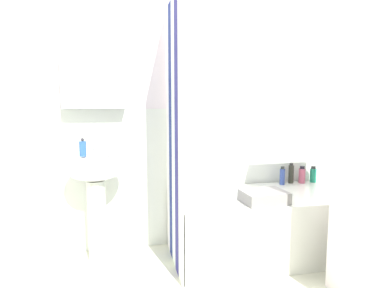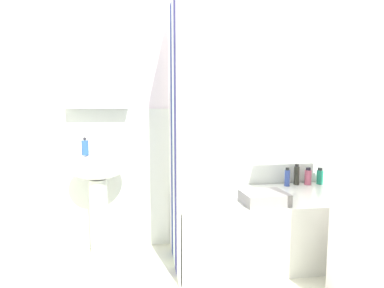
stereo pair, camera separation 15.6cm
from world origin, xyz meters
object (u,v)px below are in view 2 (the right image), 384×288
(sink, at_px, (98,183))
(soap_dispenser, at_px, (85,147))
(toothbrush_cup, at_px, (110,148))
(conditioner_bottle, at_px, (287,177))
(shampoo_bottle, at_px, (297,175))
(bathtub, at_px, (265,226))
(towel_folded, at_px, (264,198))
(lotion_bottle, at_px, (320,176))
(body_wash_bottle, at_px, (308,177))

(sink, height_order, soap_dispenser, soap_dispenser)
(toothbrush_cup, bearing_deg, conditioner_bottle, 5.04)
(soap_dispenser, relative_size, toothbrush_cup, 1.40)
(conditioner_bottle, bearing_deg, shampoo_bottle, 18.58)
(conditioner_bottle, bearing_deg, sink, -176.52)
(sink, bearing_deg, shampoo_bottle, 4.44)
(bathtub, height_order, towel_folded, towel_folded)
(shampoo_bottle, bearing_deg, sink, -175.56)
(sink, distance_m, soap_dispenser, 0.30)
(lotion_bottle, bearing_deg, soap_dispenser, -175.48)
(sink, distance_m, toothbrush_cup, 0.30)
(body_wash_bottle, height_order, towel_folded, body_wash_bottle)
(bathtub, bearing_deg, shampoo_bottle, 37.04)
(lotion_bottle, xyz_separation_m, body_wash_bottle, (-0.12, -0.00, 0.00))
(soap_dispenser, distance_m, toothbrush_cup, 0.19)
(sink, distance_m, conditioner_bottle, 1.62)
(toothbrush_cup, bearing_deg, sink, 161.92)
(soap_dispenser, xyz_separation_m, towel_folded, (1.31, -0.34, -0.36))
(toothbrush_cup, xyz_separation_m, lotion_bottle, (1.84, 0.16, -0.32))
(toothbrush_cup, height_order, lotion_bottle, toothbrush_cup)
(soap_dispenser, xyz_separation_m, lotion_bottle, (2.02, 0.16, -0.33))
(sink, height_order, conditioner_bottle, sink)
(shampoo_bottle, bearing_deg, body_wash_bottle, -8.13)
(lotion_bottle, relative_size, shampoo_bottle, 0.80)
(body_wash_bottle, relative_size, conditioner_bottle, 0.94)
(bathtub, height_order, shampoo_bottle, shampoo_bottle)
(sink, distance_m, body_wash_bottle, 1.83)
(soap_dispenser, relative_size, body_wash_bottle, 0.88)
(sink, bearing_deg, towel_folded, -16.93)
(body_wash_bottle, height_order, conditioner_bottle, conditioner_bottle)
(sink, height_order, toothbrush_cup, toothbrush_cup)
(soap_dispenser, bearing_deg, lotion_bottle, 4.52)
(toothbrush_cup, bearing_deg, lotion_bottle, 4.91)
(shampoo_bottle, bearing_deg, conditioner_bottle, -161.42)
(body_wash_bottle, bearing_deg, shampoo_bottle, 171.87)
(sink, xyz_separation_m, bathtub, (1.32, -0.17, -0.37))
(soap_dispenser, xyz_separation_m, shampoo_bottle, (1.80, 0.17, -0.31))
(shampoo_bottle, distance_m, conditioner_bottle, 0.11)
(body_wash_bottle, relative_size, towel_folded, 0.49)
(lotion_bottle, relative_size, body_wash_bottle, 0.96)
(lotion_bottle, bearing_deg, toothbrush_cup, -175.09)
(soap_dispenser, relative_size, lotion_bottle, 0.91)
(lotion_bottle, bearing_deg, conditioner_bottle, -175.72)
(toothbrush_cup, xyz_separation_m, bathtub, (1.22, -0.13, -0.65))
(toothbrush_cup, xyz_separation_m, conditioner_bottle, (1.51, 0.13, -0.31))
(soap_dispenser, xyz_separation_m, toothbrush_cup, (0.19, 0.00, -0.01))
(shampoo_bottle, bearing_deg, towel_folded, -134.36)
(bathtub, bearing_deg, soap_dispenser, 174.65)
(sink, bearing_deg, soap_dispenser, -155.21)
(bathtub, distance_m, shampoo_bottle, 0.61)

